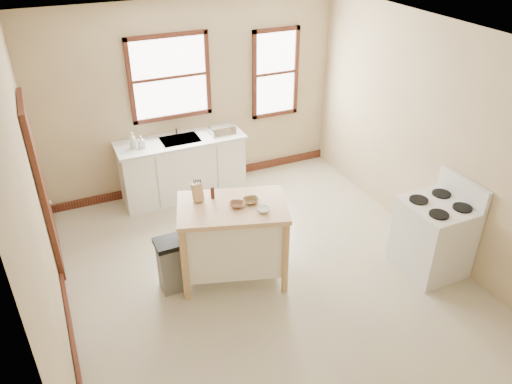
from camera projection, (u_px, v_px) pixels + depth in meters
floor at (262, 274)px, 6.04m from camera, size 5.00×5.00×0.00m
ceiling at (264, 39)px, 4.61m from camera, size 5.00×5.00×0.00m
wall_back at (191, 98)px, 7.28m from camera, size 4.50×0.04×2.80m
wall_left at (39, 220)px, 4.53m from camera, size 0.04×5.00×2.80m
wall_right at (430, 137)px, 6.11m from camera, size 0.04×5.00×2.80m
window_main at (170, 78)px, 6.98m from camera, size 1.17×0.06×1.22m
window_side at (275, 73)px, 7.64m from camera, size 0.77×0.06×1.37m
door_left at (42, 187)px, 5.74m from camera, size 0.06×0.90×2.10m
baseboard_back at (198, 179)px, 7.94m from camera, size 4.50×0.04×0.12m
baseboard_left at (70, 326)px, 5.23m from camera, size 0.04×5.00×0.12m
sink_counter at (183, 167)px, 7.42m from camera, size 1.86×0.62×0.92m
faucet at (176, 128)px, 7.27m from camera, size 0.03×0.03×0.22m
soap_bottle_a at (133, 140)px, 6.89m from camera, size 0.11×0.11×0.23m
soap_bottle_b at (141, 142)px, 6.90m from camera, size 0.09×0.09×0.18m
dish_rack at (222, 130)px, 7.34m from camera, size 0.38×0.29×0.09m
kitchen_island at (233, 242)px, 5.76m from camera, size 1.39×1.10×0.99m
knife_block at (198, 193)px, 5.55m from camera, size 0.11×0.11×0.20m
pepper_grinder at (213, 193)px, 5.61m from camera, size 0.06×0.06×0.15m
bowl_a at (237, 205)px, 5.48m from camera, size 0.23×0.23×0.04m
bowl_b at (251, 201)px, 5.55m from camera, size 0.19×0.19×0.04m
bowl_c at (263, 210)px, 5.39m from camera, size 0.15×0.15×0.05m
trash_bin at (172, 264)px, 5.67m from camera, size 0.35×0.29×0.66m
gas_stove at (435, 228)px, 5.85m from camera, size 0.73×0.74×1.18m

